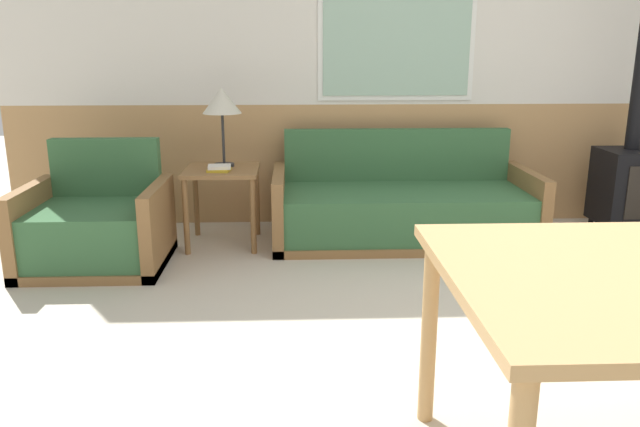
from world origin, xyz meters
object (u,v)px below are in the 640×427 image
at_px(table_lamp, 222,103).
at_px(wood_stove, 633,162).
at_px(couch, 402,209).
at_px(side_table, 222,182).
at_px(armchair, 97,229).

distance_m(table_lamp, wood_stove, 3.11).
xyz_separation_m(couch, side_table, (-1.33, -0.06, 0.23)).
relative_size(couch, armchair, 2.14).
height_order(armchair, side_table, armchair).
relative_size(table_lamp, wood_stove, 0.23).
distance_m(armchair, side_table, 0.92).
bearing_deg(couch, armchair, -167.25).
distance_m(couch, side_table, 1.35).
height_order(side_table, table_lamp, table_lamp).
bearing_deg(couch, wood_stove, 1.71).
relative_size(armchair, wood_stove, 0.36).
height_order(couch, wood_stove, wood_stove).
distance_m(armchair, table_lamp, 1.23).
distance_m(couch, table_lamp, 1.54).
xyz_separation_m(couch, wood_stove, (1.75, 0.05, 0.34)).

